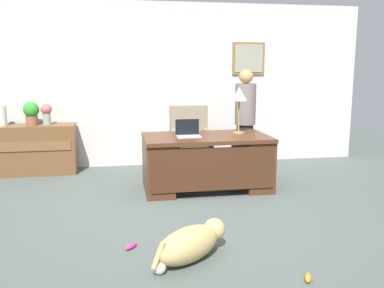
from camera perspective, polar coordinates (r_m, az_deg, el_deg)
ground_plane at (r=4.87m, az=-0.76°, el=-9.40°), size 12.00×12.00×0.00m
back_wall at (r=7.16m, az=-4.19°, el=7.99°), size 7.00×0.16×2.70m
desk at (r=5.72m, az=1.98°, el=-2.24°), size 1.68×0.96×0.74m
credenza at (r=7.02m, az=-21.36°, el=-0.71°), size 1.46×0.50×0.77m
armchair at (r=6.62m, az=-0.21°, el=0.17°), size 0.60×0.59×1.05m
person_standing at (r=6.58m, az=7.20°, el=3.15°), size 0.32×0.32×1.61m
dog_lying at (r=3.72m, az=-0.11°, el=-13.25°), size 0.74×0.65×0.30m
laptop at (r=5.61m, az=-0.56°, el=1.60°), size 0.32×0.22×0.22m
desk_lamp at (r=5.84m, az=6.41°, el=6.33°), size 0.22×0.22×0.64m
vase_with_flowers at (r=6.89m, az=-19.13°, el=4.06°), size 0.17×0.17×0.33m
vase_empty at (r=7.02m, az=-24.42°, el=3.49°), size 0.16×0.16×0.30m
potted_plant at (r=6.92m, az=-20.94°, el=4.04°), size 0.24×0.24×0.36m
dog_toy_ball at (r=3.54m, az=-4.44°, el=-16.38°), size 0.11×0.11×0.11m
dog_toy_bone at (r=3.57m, az=15.45°, el=-17.05°), size 0.11×0.15×0.05m
dog_toy_plush at (r=4.02m, az=-8.23°, el=-13.52°), size 0.13×0.15×0.05m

